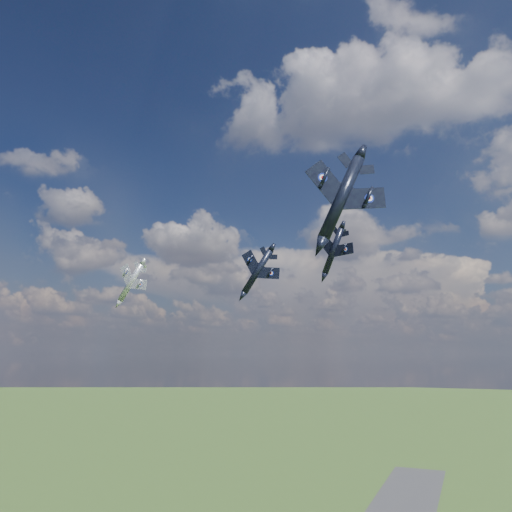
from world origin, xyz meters
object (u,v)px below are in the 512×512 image
at_px(jet_left_silver, 131,282).
at_px(jet_lead_navy, 257,271).
at_px(jet_high_navy, 333,251).
at_px(jet_right_navy, 341,198).

bearing_deg(jet_left_silver, jet_lead_navy, 1.50).
bearing_deg(jet_high_navy, jet_left_silver, -151.28).
distance_m(jet_lead_navy, jet_left_silver, 29.00).
bearing_deg(jet_left_silver, jet_high_navy, 14.70).
xyz_separation_m(jet_right_navy, jet_high_navy, (-9.66, 33.58, 0.34)).
xyz_separation_m(jet_lead_navy, jet_right_navy, (21.78, -24.23, 4.37)).
relative_size(jet_lead_navy, jet_left_silver, 1.02).
distance_m(jet_lead_navy, jet_right_navy, 32.87).
bearing_deg(jet_high_navy, jet_lead_navy, -125.65).
distance_m(jet_right_navy, jet_high_navy, 34.94).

